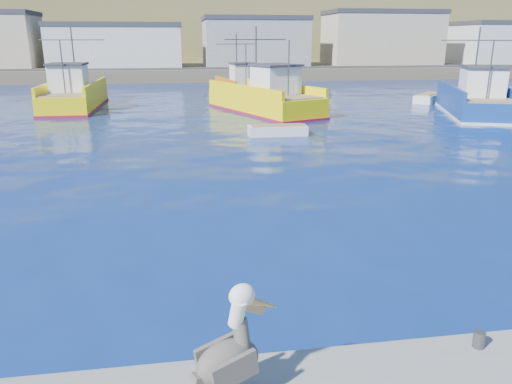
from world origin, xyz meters
TOP-DOWN VIEW (x-y plane):
  - ground at (0.00, 0.00)m, footprint 260.00×260.00m
  - dock_bollards at (0.60, -3.40)m, footprint 36.20×0.20m
  - far_shore at (0.00, 109.20)m, footprint 200.00×81.00m
  - trawler_yellow_a at (-10.31, 33.47)m, footprint 5.24×11.48m
  - trawler_yellow_b at (4.91, 28.64)m, footprint 8.07×12.36m
  - trawler_blue at (20.51, 25.04)m, footprint 7.53×11.97m
  - boat_orange at (4.44, 40.77)m, footprint 4.33×8.35m
  - skiff_mid at (3.97, 19.00)m, footprint 3.53×1.29m
  - skiff_far at (20.79, 32.95)m, footprint 4.02×4.21m
  - pelican at (-1.33, -3.98)m, footprint 1.42×0.92m

SIDE VIEW (x-z plane):
  - ground at x=0.00m, z-range 0.00..0.00m
  - skiff_mid at x=3.97m, z-range -0.14..0.63m
  - skiff_far at x=20.79m, z-range -0.17..0.77m
  - dock_bollards at x=0.60m, z-range 0.50..0.80m
  - boat_orange at x=4.44m, z-range -2.00..4.03m
  - trawler_blue at x=20.51m, z-range -2.22..4.30m
  - trawler_yellow_a at x=-10.31m, z-range -2.22..4.32m
  - trawler_yellow_b at x=4.91m, z-range -2.22..4.34m
  - pelican at x=-1.33m, z-range 0.37..2.17m
  - far_shore at x=0.00m, z-range -3.02..20.98m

